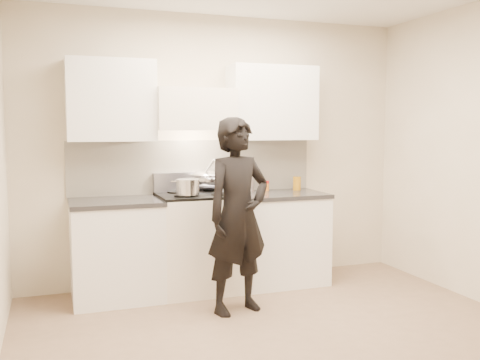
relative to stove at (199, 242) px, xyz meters
name	(u,v)px	position (x,y,z in m)	size (l,w,h in m)	color
ground_plane	(288,340)	(0.30, -1.42, -0.47)	(4.00, 4.00, 0.00)	#886D56
room_shell	(263,125)	(0.24, -1.05, 1.12)	(4.04, 3.54, 2.70)	beige
stove	(199,242)	(0.00, 0.00, 0.00)	(0.76, 0.65, 0.96)	white
counter_right	(278,237)	(0.83, 0.00, -0.01)	(0.92, 0.67, 0.92)	white
counter_left	(117,249)	(-0.78, 0.00, -0.01)	(0.82, 0.67, 0.92)	white
wok	(209,179)	(0.15, 0.14, 0.59)	(0.41, 0.50, 0.33)	silver
stock_pot	(188,187)	(-0.14, -0.14, 0.56)	(0.30, 0.26, 0.14)	silver
utensil_crock	(248,183)	(0.60, 0.24, 0.53)	(0.11, 0.11, 0.28)	#A0A0B4
spice_jar	(267,186)	(0.79, 0.20, 0.50)	(0.05, 0.05, 0.10)	#C86918
oil_glass	(297,183)	(1.11, 0.15, 0.52)	(0.08, 0.08, 0.14)	#A26C11
person	(238,216)	(0.16, -0.69, 0.36)	(0.61, 0.40, 1.66)	black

